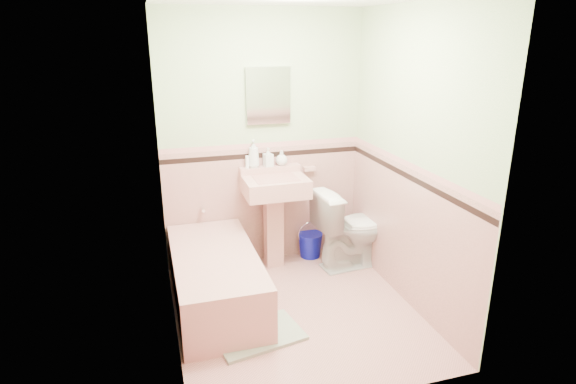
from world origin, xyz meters
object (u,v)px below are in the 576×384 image
object	(u,v)px
sink	(275,223)
soap_bottle_mid	(268,157)
soap_bottle_right	(282,158)
shoe	(241,329)
bathtub	(216,281)
toilet	(354,228)
bucket	(310,245)
medicine_cabinet	(268,96)
soap_bottle_left	(254,154)

from	to	relation	value
sink	soap_bottle_mid	distance (m)	0.66
soap_bottle_right	shoe	bearing A→B (deg)	-119.14
bathtub	toilet	distance (m)	1.50
bucket	shoe	distance (m)	1.55
shoe	soap_bottle_mid	bearing A→B (deg)	74.43
shoe	toilet	bearing A→B (deg)	41.71
sink	bucket	size ratio (longest dim) A/B	3.68
medicine_cabinet	toilet	size ratio (longest dim) A/B	0.65
bathtub	toilet	xyz separation A→B (m)	(1.45, 0.35, 0.18)
soap_bottle_right	bucket	size ratio (longest dim) A/B	0.57
bucket	bathtub	bearing A→B (deg)	-148.99
soap_bottle_mid	toilet	bearing A→B (deg)	-24.52
soap_bottle_left	bucket	size ratio (longest dim) A/B	1.05
sink	toilet	size ratio (longest dim) A/B	1.16
soap_bottle_mid	soap_bottle_right	bearing A→B (deg)	0.00
soap_bottle_mid	sink	bearing A→B (deg)	-84.49
soap_bottle_left	soap_bottle_right	distance (m)	0.29
shoe	bathtub	bearing A→B (deg)	110.31
medicine_cabinet	soap_bottle_left	xyz separation A→B (m)	(-0.16, -0.03, -0.55)
soap_bottle_left	sink	bearing A→B (deg)	-48.09
soap_bottle_left	bucket	world-z (taller)	soap_bottle_left
shoe	medicine_cabinet	bearing A→B (deg)	74.28
soap_bottle_mid	shoe	distance (m)	1.71
bathtub	soap_bottle_right	xyz separation A→B (m)	(0.80, 0.71, 0.87)
soap_bottle_right	toilet	size ratio (longest dim) A/B	0.18
medicine_cabinet	bucket	world-z (taller)	medicine_cabinet
bathtub	sink	bearing A→B (deg)	37.93
soap_bottle_right	shoe	distance (m)	1.75
soap_bottle_left	shoe	world-z (taller)	soap_bottle_left
soap_bottle_left	bucket	distance (m)	1.18
toilet	bucket	xyz separation A→B (m)	(-0.35, 0.31, -0.28)
medicine_cabinet	soap_bottle_mid	world-z (taller)	medicine_cabinet
sink	toilet	xyz separation A→B (m)	(0.77, -0.18, -0.07)
medicine_cabinet	shoe	world-z (taller)	medicine_cabinet
bathtub	toilet	bearing A→B (deg)	13.59
toilet	shoe	bearing A→B (deg)	117.44
sink	shoe	xyz separation A→B (m)	(-0.57, -1.06, -0.42)
sink	soap_bottle_mid	xyz separation A→B (m)	(-0.02, 0.18, 0.63)
sink	medicine_cabinet	world-z (taller)	medicine_cabinet
toilet	shoe	world-z (taller)	toilet
soap_bottle_left	soap_bottle_mid	bearing A→B (deg)	0.00
bucket	soap_bottle_mid	bearing A→B (deg)	173.40
toilet	soap_bottle_right	bearing A→B (deg)	55.29
toilet	shoe	size ratio (longest dim) A/B	5.18
bathtub	soap_bottle_left	distance (m)	1.28
bathtub	toilet	world-z (taller)	toilet
sink	soap_bottle_right	bearing A→B (deg)	56.26
medicine_cabinet	soap_bottle_mid	distance (m)	0.59
soap_bottle_mid	soap_bottle_right	distance (m)	0.14
sink	shoe	distance (m)	1.27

